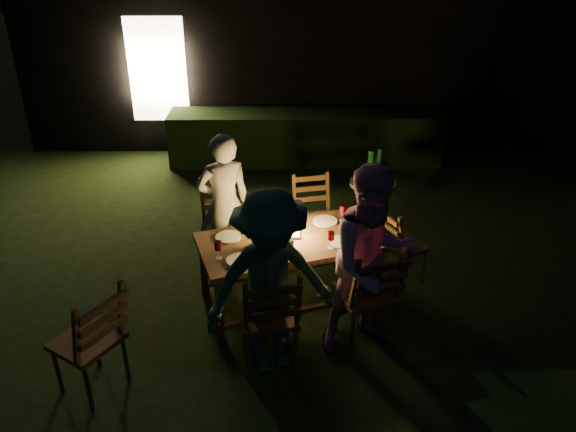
{
  "coord_description": "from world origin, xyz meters",
  "views": [
    {
      "loc": [
        -0.85,
        -4.62,
        3.4
      ],
      "look_at": [
        -0.8,
        0.26,
        0.84
      ],
      "focal_mm": 35.0,
      "sensor_mm": 36.0,
      "label": 1
    }
  ],
  "objects_px": {
    "chair_near_right": "(366,310)",
    "chair_far_right": "(314,232)",
    "bottle_bucket_a": "(370,170)",
    "chair_far_left": "(228,244)",
    "lantern": "(293,222)",
    "chair_near_left": "(269,332)",
    "person_opp_left": "(270,285)",
    "side_table": "(373,188)",
    "bottle_table": "(265,231)",
    "bottle_bucket_b": "(378,168)",
    "dining_table": "(290,246)",
    "person_opp_right": "(372,262)",
    "chair_end": "(401,257)",
    "person_house_side": "(224,204)",
    "ice_bucket": "(374,173)",
    "chair_spare": "(92,357)"
  },
  "relations": [
    {
      "from": "chair_near_right",
      "to": "chair_far_right",
      "type": "height_order",
      "value": "chair_near_right"
    },
    {
      "from": "chair_near_right",
      "to": "bottle_bucket_a",
      "type": "relative_size",
      "value": 3.35
    },
    {
      "from": "chair_far_left",
      "to": "bottle_bucket_a",
      "type": "height_order",
      "value": "chair_far_left"
    },
    {
      "from": "chair_near_right",
      "to": "bottle_bucket_a",
      "type": "xyz_separation_m",
      "value": [
        0.26,
        1.85,
        0.56
      ]
    },
    {
      "from": "lantern",
      "to": "chair_near_left",
      "type": "bearing_deg",
      "value": -103.22
    },
    {
      "from": "person_opp_left",
      "to": "side_table",
      "type": "relative_size",
      "value": 2.27
    },
    {
      "from": "bottle_table",
      "to": "bottle_bucket_b",
      "type": "xyz_separation_m",
      "value": [
        1.27,
        1.42,
        0.03
      ]
    },
    {
      "from": "chair_near_right",
      "to": "bottle_bucket_a",
      "type": "bearing_deg",
      "value": 64.27
    },
    {
      "from": "chair_near_left",
      "to": "bottle_table",
      "type": "bearing_deg",
      "value": 83.03
    },
    {
      "from": "person_opp_left",
      "to": "dining_table",
      "type": "bearing_deg",
      "value": 61.24
    },
    {
      "from": "chair_near_left",
      "to": "bottle_bucket_a",
      "type": "relative_size",
      "value": 3.27
    },
    {
      "from": "chair_near_left",
      "to": "person_opp_left",
      "type": "xyz_separation_m",
      "value": [
        0.02,
        -0.05,
        0.51
      ]
    },
    {
      "from": "person_opp_right",
      "to": "side_table",
      "type": "xyz_separation_m",
      "value": [
        0.3,
        1.94,
        -0.22
      ]
    },
    {
      "from": "chair_end",
      "to": "bottle_bucket_b",
      "type": "xyz_separation_m",
      "value": [
        -0.14,
        0.96,
        0.61
      ]
    },
    {
      "from": "chair_far_left",
      "to": "person_house_side",
      "type": "bearing_deg",
      "value": -84.93
    },
    {
      "from": "person_opp_right",
      "to": "chair_near_right",
      "type": "bearing_deg",
      "value": 90.25
    },
    {
      "from": "person_house_side",
      "to": "ice_bucket",
      "type": "bearing_deg",
      "value": -176.53
    },
    {
      "from": "chair_near_right",
      "to": "chair_far_left",
      "type": "relative_size",
      "value": 1.02
    },
    {
      "from": "side_table",
      "to": "ice_bucket",
      "type": "relative_size",
      "value": 2.43
    },
    {
      "from": "lantern",
      "to": "bottle_bucket_a",
      "type": "distance_m",
      "value": 1.5
    },
    {
      "from": "chair_spare",
      "to": "person_opp_left",
      "type": "relative_size",
      "value": 0.63
    },
    {
      "from": "chair_far_left",
      "to": "chair_spare",
      "type": "xyz_separation_m",
      "value": [
        -0.93,
        -1.77,
        -0.0
      ]
    },
    {
      "from": "lantern",
      "to": "chair_end",
      "type": "bearing_deg",
      "value": 15.72
    },
    {
      "from": "chair_far_right",
      "to": "person_opp_left",
      "type": "distance_m",
      "value": 1.96
    },
    {
      "from": "bottle_bucket_b",
      "to": "person_opp_left",
      "type": "bearing_deg",
      "value": -117.97
    },
    {
      "from": "ice_bucket",
      "to": "lantern",
      "type": "bearing_deg",
      "value": -127.46
    },
    {
      "from": "chair_spare",
      "to": "chair_far_left",
      "type": "bearing_deg",
      "value": 4.94
    },
    {
      "from": "chair_far_left",
      "to": "lantern",
      "type": "xyz_separation_m",
      "value": [
        0.7,
        -0.53,
        0.55
      ]
    },
    {
      "from": "bottle_table",
      "to": "chair_far_right",
      "type": "bearing_deg",
      "value": 62.06
    },
    {
      "from": "chair_far_left",
      "to": "ice_bucket",
      "type": "bearing_deg",
      "value": -171.5
    },
    {
      "from": "person_opp_left",
      "to": "ice_bucket",
      "type": "relative_size",
      "value": 5.52
    },
    {
      "from": "chair_end",
      "to": "person_opp_left",
      "type": "distance_m",
      "value": 1.95
    },
    {
      "from": "chair_far_right",
      "to": "bottle_bucket_a",
      "type": "distance_m",
      "value": 0.95
    },
    {
      "from": "chair_near_right",
      "to": "chair_far_right",
      "type": "distance_m",
      "value": 1.55
    },
    {
      "from": "dining_table",
      "to": "chair_near_left",
      "type": "height_order",
      "value": "chair_near_left"
    },
    {
      "from": "chair_near_right",
      "to": "lantern",
      "type": "relative_size",
      "value": 3.06
    },
    {
      "from": "bottle_table",
      "to": "chair_spare",
      "type": "bearing_deg",
      "value": -141.09
    },
    {
      "from": "side_table",
      "to": "dining_table",
      "type": "bearing_deg",
      "value": -126.99
    },
    {
      "from": "chair_near_left",
      "to": "side_table",
      "type": "relative_size",
      "value": 1.44
    },
    {
      "from": "chair_near_right",
      "to": "dining_table",
      "type": "bearing_deg",
      "value": 120.76
    },
    {
      "from": "side_table",
      "to": "chair_far_right",
      "type": "bearing_deg",
      "value": -150.31
    },
    {
      "from": "chair_near_left",
      "to": "bottle_bucket_a",
      "type": "bearing_deg",
      "value": 51.87
    },
    {
      "from": "chair_far_right",
      "to": "lantern",
      "type": "bearing_deg",
      "value": 61.73
    },
    {
      "from": "chair_near_left",
      "to": "chair_far_left",
      "type": "xyz_separation_m",
      "value": [
        -0.48,
        1.47,
        0.0
      ]
    },
    {
      "from": "person_house_side",
      "to": "ice_bucket",
      "type": "relative_size",
      "value": 5.17
    },
    {
      "from": "chair_spare",
      "to": "chair_near_left",
      "type": "bearing_deg",
      "value": -45.22
    },
    {
      "from": "chair_spare",
      "to": "bottle_table",
      "type": "xyz_separation_m",
      "value": [
        1.36,
        1.1,
        0.54
      ]
    },
    {
      "from": "chair_end",
      "to": "person_opp_right",
      "type": "relative_size",
      "value": 0.53
    },
    {
      "from": "dining_table",
      "to": "chair_far_right",
      "type": "xyz_separation_m",
      "value": [
        0.28,
        0.9,
        -0.36
      ]
    },
    {
      "from": "chair_end",
      "to": "side_table",
      "type": "distance_m",
      "value": 1.01
    }
  ]
}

